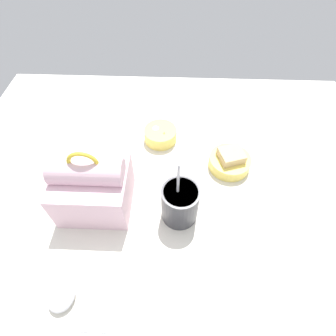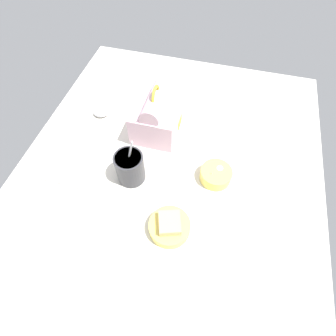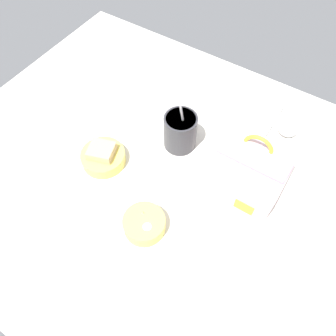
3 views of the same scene
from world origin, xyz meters
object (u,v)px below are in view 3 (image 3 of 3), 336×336
Objects in this scene: bento_bowl_snacks at (144,224)px; computer_mouse at (288,129)px; bento_bowl_sandwich at (103,156)px; lunch_bag at (249,170)px; soup_cup at (180,131)px; keyboard at (231,103)px.

bento_bowl_snacks is 55.34cm from computer_mouse.
computer_mouse is (42.19, 40.78, -1.03)cm from bento_bowl_sandwich.
soup_cup is (-23.38, 2.86, -2.06)cm from lunch_bag.
bento_bowl_sandwich reaches higher than bento_bowl_snacks.
lunch_bag reaches higher than computer_mouse.
bento_bowl_snacks is (6.86, -29.00, -3.69)cm from soup_cup.
computer_mouse is at bearing -2.22° from keyboard.
soup_cup is (-6.01, -23.52, 5.07)cm from keyboard.
bento_bowl_snacks is at bearing -110.81° from computer_mouse.
lunch_bag is at bearing -56.64° from keyboard.
soup_cup is 30.03cm from bento_bowl_snacks.
keyboard is at bearing 177.78° from computer_mouse.
bento_bowl_sandwich is (-15.67, -18.06, -3.61)cm from soup_cup.
keyboard is 4.58× the size of computer_mouse.
soup_cup is 35.23cm from computer_mouse.
keyboard is 32.38cm from lunch_bag.
keyboard is at bearing 123.36° from lunch_bag.
soup_cup is 24.18cm from bento_bowl_sandwich.
bento_bowl_sandwich is at bearing -117.55° from keyboard.
computer_mouse is at bearing 40.59° from soup_cup.
bento_bowl_snacks is at bearing -25.91° from bento_bowl_sandwich.
bento_bowl_snacks is at bearing -76.69° from soup_cup.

